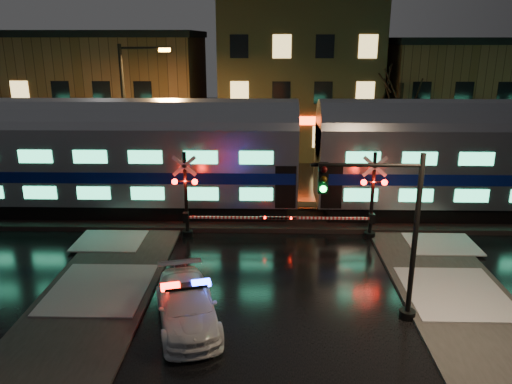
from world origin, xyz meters
TOP-DOWN VIEW (x-y plane):
  - ground at (0.00, 0.00)m, footprint 120.00×120.00m
  - ballast at (0.00, 5.00)m, footprint 90.00×4.20m
  - sidewalk_left at (-6.50, -6.00)m, footprint 4.00×20.00m
  - sidewalk_right at (6.50, -6.00)m, footprint 4.00×20.00m
  - building_left at (-13.00, 22.00)m, footprint 14.00×10.00m
  - building_mid at (2.00, 22.50)m, footprint 12.00×11.00m
  - building_right at (15.00, 22.00)m, footprint 12.00×10.00m
  - train at (1.63, 5.00)m, footprint 51.00×3.12m
  - police_car at (-2.93, -5.03)m, footprint 2.97×4.86m
  - crossing_signal_right at (4.09, 2.31)m, footprint 5.81×0.66m
  - crossing_signal_left at (-3.72, 2.31)m, footprint 5.75×0.65m
  - traffic_light at (3.49, -4.58)m, footprint 3.65×0.68m
  - streetlight at (-8.24, 9.00)m, footprint 2.90×0.30m

SIDE VIEW (x-z plane):
  - ground at x=0.00m, z-range 0.00..0.00m
  - sidewalk_left at x=-6.50m, z-range 0.00..0.12m
  - sidewalk_right at x=6.50m, z-range 0.00..0.12m
  - ballast at x=0.00m, z-range 0.00..0.24m
  - police_car at x=-2.93m, z-range -0.07..1.40m
  - crossing_signal_left at x=-3.72m, z-range -0.35..3.72m
  - crossing_signal_right at x=4.09m, z-range -0.35..3.76m
  - traffic_light at x=3.49m, z-range 0.18..5.82m
  - train at x=1.63m, z-range 0.42..6.35m
  - building_right at x=15.00m, z-range 0.00..8.50m
  - building_left at x=-13.00m, z-range 0.00..9.00m
  - streetlight at x=-8.24m, z-range 0.66..9.32m
  - building_mid at x=2.00m, z-range 0.00..11.50m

